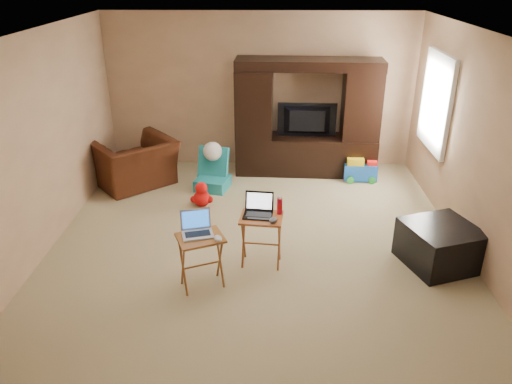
{
  "coord_description": "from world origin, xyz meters",
  "views": [
    {
      "loc": [
        0.13,
        -5.32,
        3.16
      ],
      "look_at": [
        0.0,
        -0.2,
        0.8
      ],
      "focal_mm": 35.0,
      "sensor_mm": 36.0,
      "label": 1
    }
  ],
  "objects_px": {
    "child_rocker": "(212,170)",
    "plush_toy": "(202,194)",
    "mouse_left": "(218,238)",
    "recliner": "(135,163)",
    "laptop_left": "(197,225)",
    "laptop_right": "(258,206)",
    "push_toy": "(360,168)",
    "tray_table_left": "(202,262)",
    "mouse_right": "(273,220)",
    "tray_table_right": "(261,241)",
    "water_bottle": "(280,206)",
    "ottoman": "(440,245)",
    "television": "(307,121)",
    "entertainment_center": "(307,118)"
  },
  "relations": [
    {
      "from": "laptop_right",
      "to": "water_bottle",
      "type": "xyz_separation_m",
      "value": [
        0.24,
        0.06,
        -0.03
      ]
    },
    {
      "from": "ottoman",
      "to": "water_bottle",
      "type": "distance_m",
      "value": 1.89
    },
    {
      "from": "tray_table_right",
      "to": "water_bottle",
      "type": "xyz_separation_m",
      "value": [
        0.2,
        0.08,
        0.4
      ]
    },
    {
      "from": "tray_table_left",
      "to": "mouse_right",
      "type": "distance_m",
      "value": 0.89
    },
    {
      "from": "tray_table_right",
      "to": "water_bottle",
      "type": "distance_m",
      "value": 0.45
    },
    {
      "from": "child_rocker",
      "to": "tray_table_left",
      "type": "xyz_separation_m",
      "value": [
        0.16,
        -2.53,
        -0.01
      ]
    },
    {
      "from": "mouse_left",
      "to": "water_bottle",
      "type": "distance_m",
      "value": 0.87
    },
    {
      "from": "child_rocker",
      "to": "tray_table_left",
      "type": "bearing_deg",
      "value": -72.52
    },
    {
      "from": "recliner",
      "to": "tray_table_right",
      "type": "height_order",
      "value": "recliner"
    },
    {
      "from": "push_toy",
      "to": "plush_toy",
      "type": "bearing_deg",
      "value": -153.47
    },
    {
      "from": "mouse_left",
      "to": "recliner",
      "type": "bearing_deg",
      "value": 119.53
    },
    {
      "from": "child_rocker",
      "to": "laptop_right",
      "type": "distance_m",
      "value": 2.23
    },
    {
      "from": "entertainment_center",
      "to": "tray_table_right",
      "type": "xyz_separation_m",
      "value": [
        -0.68,
        -2.8,
        -0.62
      ]
    },
    {
      "from": "recliner",
      "to": "mouse_left",
      "type": "distance_m",
      "value": 3.15
    },
    {
      "from": "tray_table_left",
      "to": "television",
      "type": "bearing_deg",
      "value": 44.21
    },
    {
      "from": "push_toy",
      "to": "water_bottle",
      "type": "bearing_deg",
      "value": -115.15
    },
    {
      "from": "television",
      "to": "mouse_left",
      "type": "distance_m",
      "value": 3.46
    },
    {
      "from": "laptop_left",
      "to": "laptop_right",
      "type": "xyz_separation_m",
      "value": [
        0.61,
        0.44,
        0.01
      ]
    },
    {
      "from": "television",
      "to": "mouse_right",
      "type": "bearing_deg",
      "value": 80.44
    },
    {
      "from": "ottoman",
      "to": "laptop_right",
      "type": "bearing_deg",
      "value": -178.92
    },
    {
      "from": "push_toy",
      "to": "water_bottle",
      "type": "distance_m",
      "value": 2.79
    },
    {
      "from": "tray_table_left",
      "to": "water_bottle",
      "type": "height_order",
      "value": "water_bottle"
    },
    {
      "from": "child_rocker",
      "to": "television",
      "type": "bearing_deg",
      "value": 38.45
    },
    {
      "from": "tray_table_right",
      "to": "laptop_right",
      "type": "relative_size",
      "value": 1.91
    },
    {
      "from": "plush_toy",
      "to": "push_toy",
      "type": "relative_size",
      "value": 0.71
    },
    {
      "from": "laptop_left",
      "to": "mouse_left",
      "type": "distance_m",
      "value": 0.26
    },
    {
      "from": "child_rocker",
      "to": "mouse_left",
      "type": "bearing_deg",
      "value": -68.48
    },
    {
      "from": "entertainment_center",
      "to": "ottoman",
      "type": "xyz_separation_m",
      "value": [
        1.35,
        -2.74,
        -0.68
      ]
    },
    {
      "from": "laptop_right",
      "to": "ottoman",
      "type": "bearing_deg",
      "value": 7.17
    },
    {
      "from": "tray_table_left",
      "to": "tray_table_right",
      "type": "bearing_deg",
      "value": 12.07
    },
    {
      "from": "recliner",
      "to": "television",
      "type": "bearing_deg",
      "value": 150.51
    },
    {
      "from": "recliner",
      "to": "water_bottle",
      "type": "bearing_deg",
      "value": 94.65
    },
    {
      "from": "child_rocker",
      "to": "plush_toy",
      "type": "height_order",
      "value": "child_rocker"
    },
    {
      "from": "child_rocker",
      "to": "recliner",
      "type": "bearing_deg",
      "value": -172.01
    },
    {
      "from": "ottoman",
      "to": "water_bottle",
      "type": "bearing_deg",
      "value": 179.34
    },
    {
      "from": "entertainment_center",
      "to": "tray_table_left",
      "type": "bearing_deg",
      "value": -109.62
    },
    {
      "from": "laptop_left",
      "to": "mouse_right",
      "type": "relative_size",
      "value": 2.55
    },
    {
      "from": "tray_table_right",
      "to": "child_rocker",
      "type": "bearing_deg",
      "value": 116.65
    },
    {
      "from": "television",
      "to": "tray_table_right",
      "type": "relative_size",
      "value": 1.54
    },
    {
      "from": "television",
      "to": "recliner",
      "type": "bearing_deg",
      "value": 12.73
    },
    {
      "from": "television",
      "to": "recliner",
      "type": "distance_m",
      "value": 2.76
    },
    {
      "from": "recliner",
      "to": "mouse_right",
      "type": "relative_size",
      "value": 9.05
    },
    {
      "from": "recliner",
      "to": "water_bottle",
      "type": "xyz_separation_m",
      "value": [
        2.18,
        -2.13,
        0.34
      ]
    },
    {
      "from": "child_rocker",
      "to": "ottoman",
      "type": "xyz_separation_m",
      "value": [
        2.81,
        -2.03,
        -0.07
      ]
    },
    {
      "from": "push_toy",
      "to": "laptop_left",
      "type": "height_order",
      "value": "laptop_left"
    },
    {
      "from": "entertainment_center",
      "to": "push_toy",
      "type": "bearing_deg",
      "value": -17.93
    },
    {
      "from": "water_bottle",
      "to": "child_rocker",
      "type": "bearing_deg",
      "value": 116.0
    },
    {
      "from": "plush_toy",
      "to": "push_toy",
      "type": "xyz_separation_m",
      "value": [
        2.4,
        1.0,
        0.01
      ]
    },
    {
      "from": "ottoman",
      "to": "laptop_left",
      "type": "distance_m",
      "value": 2.77
    },
    {
      "from": "plush_toy",
      "to": "laptop_right",
      "type": "xyz_separation_m",
      "value": [
        0.83,
        -1.46,
        0.54
      ]
    }
  ]
}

